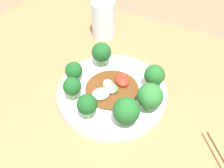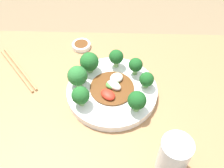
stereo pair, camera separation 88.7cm
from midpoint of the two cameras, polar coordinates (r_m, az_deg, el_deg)
table at (r=0.90m, az=10.25°, el=-40.20°), size 0.95×0.65×0.71m
plate at (r=0.53m, az=12.17°, el=-34.97°), size 0.26×0.26×0.02m
broccoli_northeast at (r=0.51m, az=20.46°, el=-26.56°), size 0.04×0.04×0.06m
broccoli_north at (r=0.50m, az=13.07°, el=-23.88°), size 0.04×0.04×0.06m
broccoli_southeast at (r=0.50m, az=24.52°, el=-41.02°), size 0.05×0.05×0.06m
broccoli_west at (r=0.48m, az=-0.59°, el=-33.33°), size 0.06×0.06×0.07m
broccoli_east at (r=0.52m, az=25.20°, el=-31.54°), size 0.04×0.04×0.05m
broccoli_northwest at (r=0.49m, az=3.35°, el=-26.68°), size 0.06×0.06×0.07m
broccoli_southwest at (r=0.47m, az=1.56°, el=-41.49°), size 0.05×0.05×0.06m
stirfry_center at (r=0.51m, az=12.72°, el=-34.57°), size 0.13×0.13×0.02m
drinking_glass at (r=0.56m, az=42.46°, el=-52.77°), size 0.07×0.07×0.11m
chopsticks at (r=0.59m, az=-22.47°, el=-23.81°), size 0.16×0.19×0.01m
sauce_dish at (r=0.58m, az=-1.30°, el=-15.09°), size 0.06×0.06×0.02m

